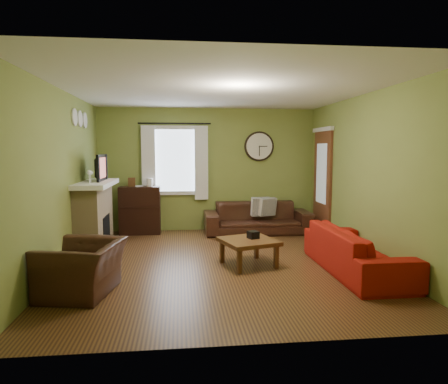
{
  "coord_description": "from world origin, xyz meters",
  "views": [
    {
      "loc": [
        -0.6,
        -5.94,
        1.73
      ],
      "look_at": [
        0.1,
        0.4,
        1.05
      ],
      "focal_mm": 32.0,
      "sensor_mm": 36.0,
      "label": 1
    }
  ],
  "objects": [
    {
      "name": "floor",
      "position": [
        0.0,
        0.0,
        0.0
      ],
      "size": [
        4.6,
        5.2,
        0.0
      ],
      "primitive_type": "cube",
      "color": "#53331B",
      "rests_on": "ground"
    },
    {
      "name": "ceiling",
      "position": [
        0.0,
        0.0,
        2.6
      ],
      "size": [
        4.6,
        5.2,
        0.0
      ],
      "primitive_type": "cube",
      "color": "white",
      "rests_on": "ground"
    },
    {
      "name": "wall_left",
      "position": [
        -2.3,
        0.0,
        1.3
      ],
      "size": [
        0.0,
        5.2,
        2.6
      ],
      "primitive_type": "cube",
      "color": "olive",
      "rests_on": "ground"
    },
    {
      "name": "wall_right",
      "position": [
        2.3,
        0.0,
        1.3
      ],
      "size": [
        0.0,
        5.2,
        2.6
      ],
      "primitive_type": "cube",
      "color": "olive",
      "rests_on": "ground"
    },
    {
      "name": "wall_back",
      "position": [
        0.0,
        2.6,
        1.3
      ],
      "size": [
        4.6,
        0.0,
        2.6
      ],
      "primitive_type": "cube",
      "color": "olive",
      "rests_on": "ground"
    },
    {
      "name": "wall_front",
      "position": [
        0.0,
        -2.6,
        1.3
      ],
      "size": [
        4.6,
        0.0,
        2.6
      ],
      "primitive_type": "cube",
      "color": "olive",
      "rests_on": "ground"
    },
    {
      "name": "fireplace",
      "position": [
        -2.1,
        1.15,
        0.55
      ],
      "size": [
        0.4,
        1.4,
        1.1
      ],
      "primitive_type": "cube",
      "color": "tan",
      "rests_on": "floor"
    },
    {
      "name": "firebox",
      "position": [
        -1.91,
        1.15,
        0.3
      ],
      "size": [
        0.04,
        0.6,
        0.55
      ],
      "primitive_type": "cube",
      "color": "black",
      "rests_on": "fireplace"
    },
    {
      "name": "mantel",
      "position": [
        -2.07,
        1.15,
        1.14
      ],
      "size": [
        0.58,
        1.6,
        0.08
      ],
      "primitive_type": "cube",
      "color": "white",
      "rests_on": "fireplace"
    },
    {
      "name": "tv",
      "position": [
        -2.05,
        1.3,
        1.35
      ],
      "size": [
        0.08,
        0.6,
        0.35
      ],
      "primitive_type": "imported",
      "rotation": [
        0.0,
        0.0,
        1.57
      ],
      "color": "black",
      "rests_on": "mantel"
    },
    {
      "name": "tv_screen",
      "position": [
        -1.97,
        1.3,
        1.41
      ],
      "size": [
        0.02,
        0.62,
        0.36
      ],
      "primitive_type": "cube",
      "color": "#994C3F",
      "rests_on": "mantel"
    },
    {
      "name": "medallion_left",
      "position": [
        -2.28,
        0.8,
        2.25
      ],
      "size": [
        0.28,
        0.28,
        0.03
      ],
      "primitive_type": "cylinder",
      "color": "white",
      "rests_on": "wall_left"
    },
    {
      "name": "medallion_mid",
      "position": [
        -2.28,
        1.15,
        2.25
      ],
      "size": [
        0.28,
        0.28,
        0.03
      ],
      "primitive_type": "cylinder",
      "color": "white",
      "rests_on": "wall_left"
    },
    {
      "name": "medallion_right",
      "position": [
        -2.28,
        1.5,
        2.25
      ],
      "size": [
        0.28,
        0.28,
        0.03
      ],
      "primitive_type": "cylinder",
      "color": "white",
      "rests_on": "wall_left"
    },
    {
      "name": "window_pane",
      "position": [
        -0.7,
        2.58,
        1.5
      ],
      "size": [
        1.0,
        0.02,
        1.3
      ],
      "primitive_type": null,
      "color": "silver",
      "rests_on": "wall_back"
    },
    {
      "name": "curtain_rod",
      "position": [
        -0.7,
        2.48,
        2.27
      ],
      "size": [
        0.03,
        0.03,
        1.5
      ],
      "primitive_type": "cylinder",
      "color": "black",
      "rests_on": "wall_back"
    },
    {
      "name": "curtain_left",
      "position": [
        -1.25,
        2.48,
        1.45
      ],
      "size": [
        0.28,
        0.04,
        1.55
      ],
      "primitive_type": "cube",
      "color": "white",
      "rests_on": "wall_back"
    },
    {
      "name": "curtain_right",
      "position": [
        -0.15,
        2.48,
        1.45
      ],
      "size": [
        0.28,
        0.04,
        1.55
      ],
      "primitive_type": "cube",
      "color": "white",
      "rests_on": "wall_back"
    },
    {
      "name": "wall_clock",
      "position": [
        1.1,
        2.55,
        1.8
      ],
      "size": [
        0.64,
        0.06,
        0.64
      ],
      "primitive_type": null,
      "color": "white",
      "rests_on": "wall_back"
    },
    {
      "name": "door",
      "position": [
        2.27,
        1.85,
        1.05
      ],
      "size": [
        0.05,
        0.9,
        2.1
      ],
      "primitive_type": "cube",
      "color": "brown",
      "rests_on": "floor"
    },
    {
      "name": "bookshelf",
      "position": [
        -1.43,
        2.3,
        0.49
      ],
      "size": [
        0.82,
        0.35,
        0.98
      ],
      "primitive_type": null,
      "color": "black",
      "rests_on": "floor"
    },
    {
      "name": "book",
      "position": [
        -1.5,
        2.25,
        0.96
      ],
      "size": [
        0.19,
        0.23,
        0.02
      ],
      "primitive_type": "imported",
      "rotation": [
        0.0,
        0.0,
        0.24
      ],
      "color": "#533218",
      "rests_on": "bookshelf"
    },
    {
      "name": "sofa_brown",
      "position": [
        0.99,
        2.13,
        0.32
      ],
      "size": [
        2.18,
        0.85,
        0.64
      ],
      "primitive_type": "imported",
      "color": "#321911",
      "rests_on": "floor"
    },
    {
      "name": "pillow_left",
      "position": [
        1.2,
        2.09,
        0.55
      ],
      "size": [
        0.38,
        0.24,
        0.37
      ],
      "primitive_type": "cube",
      "rotation": [
        0.0,
        0.0,
        0.39
      ],
      "color": "gray",
      "rests_on": "sofa_brown"
    },
    {
      "name": "pillow_right",
      "position": [
        1.06,
        2.13,
        0.55
      ],
      "size": [
        0.4,
        0.16,
        0.39
      ],
      "primitive_type": "cube",
      "rotation": [
        0.0,
        0.0,
        0.12
      ],
      "color": "gray",
      "rests_on": "sofa_brown"
    },
    {
      "name": "sofa_red",
      "position": [
        1.86,
        -0.65,
        0.31
      ],
      "size": [
        0.83,
        2.13,
        0.62
      ],
      "primitive_type": "imported",
      "rotation": [
        0.0,
        0.0,
        1.57
      ],
      "color": "maroon",
      "rests_on": "floor"
    },
    {
      "name": "armchair",
      "position": [
        -1.78,
        -1.13,
        0.31
      ],
      "size": [
        1.01,
        1.11,
        0.63
      ],
      "primitive_type": "imported",
      "rotation": [
        0.0,
        0.0,
        -1.76
      ],
      "color": "#321911",
      "rests_on": "floor"
    },
    {
      "name": "coffee_table",
      "position": [
        0.4,
        -0.18,
        0.2
      ],
      "size": [
        0.94,
        0.94,
        0.4
      ],
      "primitive_type": null,
      "rotation": [
        0.0,
        0.0,
        0.31
      ],
      "color": "#533218",
      "rests_on": "floor"
    },
    {
      "name": "tissue_box",
      "position": [
        0.48,
        -0.13,
        0.4
      ],
      "size": [
        0.19,
        0.19,
        0.11
      ],
      "primitive_type": "cube",
      "rotation": [
        0.0,
        0.0,
        0.39
      ],
      "color": "black",
      "rests_on": "coffee_table"
    },
    {
      "name": "wine_glass_a",
      "position": [
        -2.05,
        0.65,
        1.29
      ],
      "size": [
        0.08,
        0.08,
        0.22
      ],
      "primitive_type": null,
      "color": "white",
      "rests_on": "mantel"
    },
    {
      "name": "wine_glass_b",
      "position": [
        -2.05,
        0.75,
        1.28
      ],
      "size": [
        0.07,
        0.07,
        0.2
      ],
      "primitive_type": null,
      "color": "white",
      "rests_on": "mantel"
    }
  ]
}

